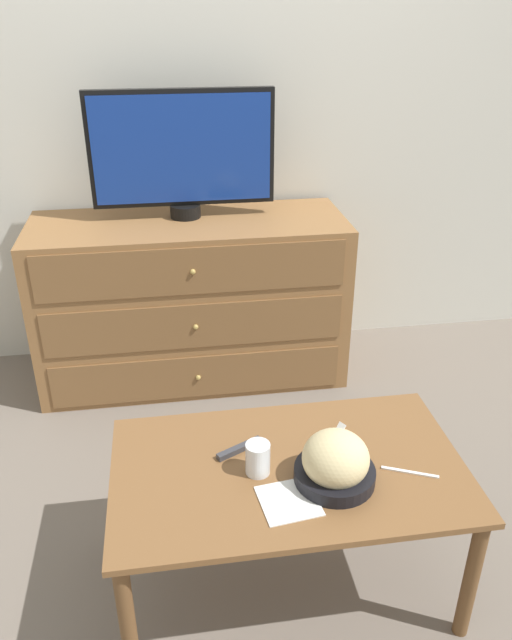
% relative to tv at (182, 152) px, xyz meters
% --- Properties ---
extents(ground_plane, '(12.00, 12.00, 0.00)m').
position_rel_tv_xyz_m(ground_plane, '(0.15, 0.23, -1.08)').
color(ground_plane, '#70665B').
extents(wall_back, '(12.00, 0.05, 2.60)m').
position_rel_tv_xyz_m(wall_back, '(0.15, 0.25, 0.22)').
color(wall_back, silver).
rests_on(wall_back, ground_plane).
extents(dresser, '(1.43, 0.55, 0.79)m').
position_rel_tv_xyz_m(dresser, '(0.01, -0.07, -0.69)').
color(dresser, olive).
rests_on(dresser, ground_plane).
extents(tv, '(0.81, 0.14, 0.55)m').
position_rel_tv_xyz_m(tv, '(0.00, 0.00, 0.00)').
color(tv, black).
rests_on(tv, dresser).
extents(coffee_table, '(1.03, 0.61, 0.46)m').
position_rel_tv_xyz_m(coffee_table, '(0.21, -1.38, -0.67)').
color(coffee_table, brown).
rests_on(coffee_table, ground_plane).
extents(takeout_bowl, '(0.23, 0.23, 0.16)m').
position_rel_tv_xyz_m(takeout_bowl, '(0.33, -1.45, -0.55)').
color(takeout_bowl, black).
rests_on(takeout_bowl, coffee_table).
extents(drink_cup, '(0.07, 0.07, 0.10)m').
position_rel_tv_xyz_m(drink_cup, '(0.12, -1.39, -0.57)').
color(drink_cup, '#9E6638').
rests_on(drink_cup, coffee_table).
extents(napkin, '(0.17, 0.17, 0.00)m').
position_rel_tv_xyz_m(napkin, '(0.18, -1.52, -0.61)').
color(napkin, white).
rests_on(napkin, coffee_table).
extents(knife, '(0.15, 0.07, 0.01)m').
position_rel_tv_xyz_m(knife, '(0.55, -1.46, -0.61)').
color(knife, white).
rests_on(knife, coffee_table).
extents(remote_control, '(0.15, 0.09, 0.02)m').
position_rel_tv_xyz_m(remote_control, '(0.08, -1.29, -0.60)').
color(remote_control, '#38383D').
rests_on(remote_control, coffee_table).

